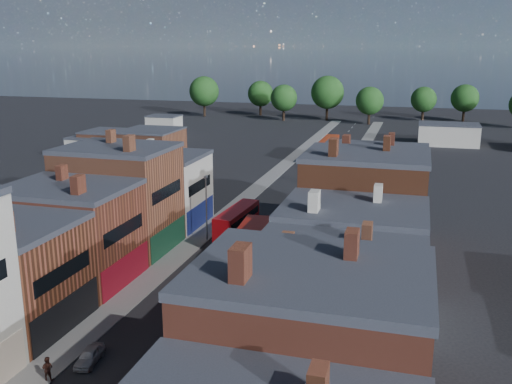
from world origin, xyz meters
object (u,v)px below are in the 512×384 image
Objects in this scene: car_3 at (305,198)px; ped_3 at (270,313)px; bus_1 at (248,257)px; car_2 at (243,224)px; bus_0 at (237,224)px; car_1 at (213,318)px; bus_2 at (329,150)px; ped_1 at (47,368)px; car_0 at (89,356)px.

ped_3 reaches higher than car_3.
bus_1 is 18.07m from car_2.
bus_0 is 21.32m from car_1.
bus_2 reaches higher than ped_1.
bus_2 is at bearing 79.79° from car_2.
car_0 is (-7.30, -17.10, -2.35)m from bus_1.
car_1 is 1.84× the size of ped_3.
bus_2 is 30.83m from car_3.
bus_1 is 18.74m from car_0.
bus_2 reaches higher than ped_3.
car_1 is 4.85m from ped_3.
bus_1 is 3.49× the size of car_1.
bus_1 is at bearing -83.00° from car_3.
car_1 is at bearing -73.72° from bus_0.
car_0 is 0.90× the size of car_3.
bus_2 is 3.19× the size of car_1.
bus_2 reaches higher than bus_0.
bus_2 is 2.43× the size of car_2.
bus_1 is at bearing 59.12° from car_0.
car_2 is 2.71× the size of ped_1.
car_0 is 10.72m from car_1.
bus_1 is at bearing -63.28° from bus_0.
bus_1 is at bearing -88.61° from bus_2.
bus_0 reaches higher than car_1.
car_2 is (1.52, 34.07, 0.09)m from car_0.
bus_0 is 21.44m from car_3.
bus_0 is at bearing -86.81° from car_2.
bus_0 is 2.91× the size of car_0.
ped_1 is (-8.80, -20.04, -1.92)m from bus_1.
bus_1 reaches higher than bus_0.
ped_1 is (-3.02, -37.01, 0.34)m from car_2.
bus_0 is 2.06× the size of car_2.
car_0 is at bearing -98.14° from car_2.
bus_0 reaches higher than ped_1.
car_2 is at bearing -103.08° from ped_1.
bus_1 is 21.97m from ped_1.
car_1 is at bearing -83.94° from car_3.
car_0 is 14.92m from ped_3.
ped_3 is at bearing -73.48° from car_2.
ped_3 is (4.20, -7.60, -1.82)m from bus_1.
car_1 is (1.54, -72.45, -2.10)m from bus_2.
bus_2 is (-2.00, 63.61, -0.22)m from bus_1.
bus_2 is at bearing -10.55° from ped_3.
car_1 is 13.97m from ped_1.
car_3 is 1.91× the size of ped_3.
car_2 is 37.14m from ped_1.
bus_1 reaches higher than car_2.
car_0 is at bearing -125.41° from ped_1.
bus_0 is 51.78m from bus_2.
ped_3 is (11.50, 9.49, 0.53)m from car_0.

